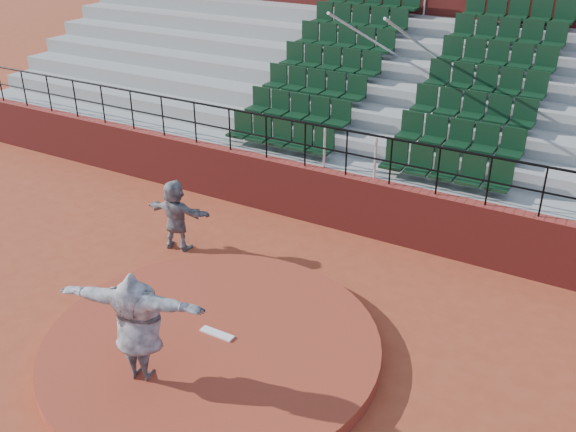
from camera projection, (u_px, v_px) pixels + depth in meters
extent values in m
plane|color=#9C3E23|center=(213.00, 351.00, 10.54)|extent=(90.00, 90.00, 0.00)
cylinder|color=#993622|center=(212.00, 345.00, 10.49)|extent=(5.50, 5.50, 0.25)
cube|color=white|center=(217.00, 334.00, 10.54)|extent=(0.60, 0.15, 0.03)
cube|color=maroon|center=(344.00, 202.00, 14.12)|extent=(24.00, 0.30, 1.30)
cylinder|color=black|center=(347.00, 131.00, 13.37)|extent=(24.00, 0.05, 0.05)
cylinder|color=black|center=(346.00, 153.00, 13.60)|extent=(24.00, 0.04, 0.04)
cylinder|color=black|center=(0.00, 84.00, 18.47)|extent=(0.04, 0.04, 1.00)
cylinder|color=black|center=(24.00, 89.00, 18.03)|extent=(0.04, 0.04, 1.00)
cylinder|color=black|center=(49.00, 93.00, 17.58)|extent=(0.04, 0.04, 1.00)
cylinder|color=black|center=(75.00, 99.00, 17.14)|extent=(0.04, 0.04, 1.00)
cylinder|color=black|center=(103.00, 104.00, 16.70)|extent=(0.04, 0.04, 1.00)
cylinder|color=black|center=(132.00, 110.00, 16.25)|extent=(0.04, 0.04, 1.00)
cylinder|color=black|center=(163.00, 116.00, 15.81)|extent=(0.04, 0.04, 1.00)
cylinder|color=black|center=(195.00, 123.00, 15.37)|extent=(0.04, 0.04, 1.00)
cylinder|color=black|center=(230.00, 130.00, 14.92)|extent=(0.04, 0.04, 1.00)
cylinder|color=black|center=(266.00, 137.00, 14.48)|extent=(0.04, 0.04, 1.00)
cylinder|color=black|center=(305.00, 145.00, 14.04)|extent=(0.04, 0.04, 1.00)
cylinder|color=black|center=(346.00, 153.00, 13.60)|extent=(0.04, 0.04, 1.00)
cylinder|color=black|center=(391.00, 162.00, 13.15)|extent=(0.04, 0.04, 1.00)
cylinder|color=black|center=(438.00, 171.00, 12.71)|extent=(0.04, 0.04, 1.00)
cylinder|color=black|center=(489.00, 181.00, 12.27)|extent=(0.04, 0.04, 1.00)
cylinder|color=black|center=(543.00, 192.00, 11.82)|extent=(0.04, 0.04, 1.00)
cube|color=gray|center=(355.00, 192.00, 14.56)|extent=(24.00, 0.85, 1.30)
cube|color=black|center=(280.00, 135.00, 14.99)|extent=(2.75, 0.48, 0.72)
cube|color=black|center=(445.00, 168.00, 13.24)|extent=(2.75, 0.48, 0.72)
cube|color=gray|center=(371.00, 171.00, 15.13)|extent=(24.00, 0.85, 1.70)
cube|color=black|center=(298.00, 109.00, 15.46)|extent=(2.75, 0.48, 0.72)
cube|color=black|center=(459.00, 137.00, 13.71)|extent=(2.75, 0.48, 0.72)
cube|color=gray|center=(385.00, 152.00, 15.70)|extent=(24.00, 0.85, 2.10)
cube|color=black|center=(315.00, 85.00, 15.94)|extent=(2.75, 0.48, 0.72)
cube|color=black|center=(473.00, 109.00, 14.19)|extent=(2.75, 0.48, 0.72)
cube|color=gray|center=(398.00, 134.00, 16.26)|extent=(24.00, 0.85, 2.50)
cube|color=black|center=(330.00, 62.00, 16.42)|extent=(2.75, 0.48, 0.72)
cube|color=black|center=(485.00, 82.00, 14.67)|extent=(2.75, 0.48, 0.72)
cube|color=gray|center=(410.00, 118.00, 16.83)|extent=(24.00, 0.85, 2.90)
cube|color=black|center=(345.00, 40.00, 16.89)|extent=(2.75, 0.48, 0.72)
cube|color=black|center=(497.00, 57.00, 15.14)|extent=(2.75, 0.48, 0.72)
cube|color=gray|center=(422.00, 102.00, 17.40)|extent=(24.00, 0.85, 3.30)
cube|color=black|center=(359.00, 19.00, 17.37)|extent=(2.75, 0.48, 0.72)
cube|color=black|center=(508.00, 33.00, 15.62)|extent=(2.75, 0.48, 0.72)
cube|color=gray|center=(433.00, 87.00, 17.96)|extent=(24.00, 0.85, 3.70)
cube|color=black|center=(372.00, 0.00, 17.84)|extent=(2.75, 0.48, 0.72)
cube|color=black|center=(518.00, 11.00, 16.09)|extent=(2.75, 0.48, 0.72)
cylinder|color=silver|center=(382.00, 46.00, 15.55)|extent=(0.06, 5.97, 2.46)
cylinder|color=silver|center=(429.00, 52.00, 15.02)|extent=(0.06, 5.97, 2.46)
cube|color=maroon|center=(460.00, 14.00, 18.68)|extent=(24.00, 3.00, 7.10)
imported|color=black|center=(138.00, 325.00, 9.26)|extent=(2.31, 1.15, 1.81)
imported|color=black|center=(176.00, 215.00, 13.27)|extent=(1.48, 0.63, 1.54)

